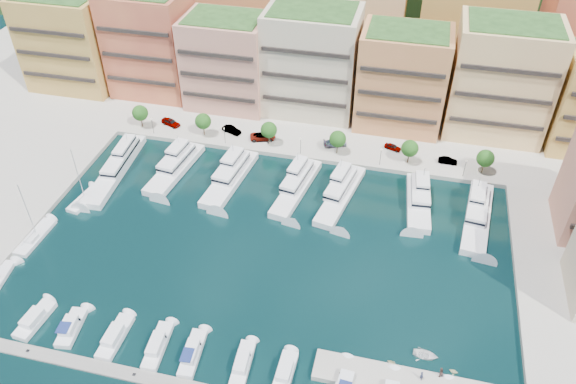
% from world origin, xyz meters
% --- Properties ---
extents(ground, '(400.00, 400.00, 0.00)m').
position_xyz_m(ground, '(0.00, 0.00, 0.00)').
color(ground, black).
rests_on(ground, ground).
extents(north_quay, '(220.00, 64.00, 2.00)m').
position_xyz_m(north_quay, '(0.00, 62.00, 0.00)').
color(north_quay, '#9E998E').
rests_on(north_quay, ground).
extents(hillside, '(240.00, 40.00, 58.00)m').
position_xyz_m(hillside, '(0.00, 110.00, 0.00)').
color(hillside, '#183515').
rests_on(hillside, ground).
extents(apartment_0, '(22.00, 16.50, 24.80)m').
position_xyz_m(apartment_0, '(-66.00, 49.99, 13.31)').
color(apartment_0, tan).
rests_on(apartment_0, north_quay).
extents(apartment_1, '(20.00, 16.50, 26.80)m').
position_xyz_m(apartment_1, '(-44.00, 51.99, 14.31)').
color(apartment_1, '#DA7B48').
rests_on(apartment_1, north_quay).
extents(apartment_2, '(20.00, 15.50, 22.80)m').
position_xyz_m(apartment_2, '(-23.00, 49.99, 12.31)').
color(apartment_2, tan).
rests_on(apartment_2, north_quay).
extents(apartment_3, '(22.00, 16.50, 25.80)m').
position_xyz_m(apartment_3, '(-2.00, 51.99, 13.81)').
color(apartment_3, beige).
rests_on(apartment_3, north_quay).
extents(apartment_4, '(20.00, 15.50, 23.80)m').
position_xyz_m(apartment_4, '(20.00, 49.99, 12.81)').
color(apartment_4, '#CE7B4D').
rests_on(apartment_4, north_quay).
extents(apartment_5, '(22.00, 16.50, 26.80)m').
position_xyz_m(apartment_5, '(42.00, 51.99, 14.31)').
color(apartment_5, '#E6C27A').
rests_on(apartment_5, north_quay).
extents(backblock_0, '(26.00, 18.00, 30.00)m').
position_xyz_m(backblock_0, '(-55.00, 74.00, 16.00)').
color(backblock_0, beige).
rests_on(backblock_0, north_quay).
extents(backblock_1, '(26.00, 18.00, 30.00)m').
position_xyz_m(backblock_1, '(-25.00, 74.00, 16.00)').
color(backblock_1, '#CE7B4D').
rests_on(backblock_1, north_quay).
extents(backblock_2, '(26.00, 18.00, 30.00)m').
position_xyz_m(backblock_2, '(5.00, 74.00, 16.00)').
color(backblock_2, '#E6C27A').
rests_on(backblock_2, north_quay).
extents(backblock_3, '(26.00, 18.00, 30.00)m').
position_xyz_m(backblock_3, '(35.00, 74.00, 16.00)').
color(backblock_3, tan).
rests_on(backblock_3, north_quay).
extents(tree_0, '(3.80, 3.80, 5.65)m').
position_xyz_m(tree_0, '(-40.00, 33.50, 4.74)').
color(tree_0, '#473323').
rests_on(tree_0, north_quay).
extents(tree_1, '(3.80, 3.80, 5.65)m').
position_xyz_m(tree_1, '(-24.00, 33.50, 4.74)').
color(tree_1, '#473323').
rests_on(tree_1, north_quay).
extents(tree_2, '(3.80, 3.80, 5.65)m').
position_xyz_m(tree_2, '(-8.00, 33.50, 4.74)').
color(tree_2, '#473323').
rests_on(tree_2, north_quay).
extents(tree_3, '(3.80, 3.80, 5.65)m').
position_xyz_m(tree_3, '(8.00, 33.50, 4.74)').
color(tree_3, '#473323').
rests_on(tree_3, north_quay).
extents(tree_4, '(3.80, 3.80, 5.65)m').
position_xyz_m(tree_4, '(24.00, 33.50, 4.74)').
color(tree_4, '#473323').
rests_on(tree_4, north_quay).
extents(tree_5, '(3.80, 3.80, 5.65)m').
position_xyz_m(tree_5, '(40.00, 33.50, 4.74)').
color(tree_5, '#473323').
rests_on(tree_5, north_quay).
extents(lamppost_0, '(0.30, 0.30, 4.20)m').
position_xyz_m(lamppost_0, '(-36.00, 31.20, 3.83)').
color(lamppost_0, black).
rests_on(lamppost_0, north_quay).
extents(lamppost_1, '(0.30, 0.30, 4.20)m').
position_xyz_m(lamppost_1, '(-18.00, 31.20, 3.83)').
color(lamppost_1, black).
rests_on(lamppost_1, north_quay).
extents(lamppost_2, '(0.30, 0.30, 4.20)m').
position_xyz_m(lamppost_2, '(0.00, 31.20, 3.83)').
color(lamppost_2, black).
rests_on(lamppost_2, north_quay).
extents(lamppost_3, '(0.30, 0.30, 4.20)m').
position_xyz_m(lamppost_3, '(18.00, 31.20, 3.83)').
color(lamppost_3, black).
rests_on(lamppost_3, north_quay).
extents(lamppost_4, '(0.30, 0.30, 4.20)m').
position_xyz_m(lamppost_4, '(36.00, 31.20, 3.83)').
color(lamppost_4, black).
rests_on(lamppost_4, north_quay).
extents(yacht_0, '(5.96, 26.06, 7.30)m').
position_xyz_m(yacht_0, '(-38.31, 17.17, 1.21)').
color(yacht_0, white).
rests_on(yacht_0, ground).
extents(yacht_1, '(7.20, 20.02, 7.30)m').
position_xyz_m(yacht_1, '(-25.73, 19.99, 1.09)').
color(yacht_1, white).
rests_on(yacht_1, ground).
extents(yacht_2, '(7.20, 20.97, 7.30)m').
position_xyz_m(yacht_2, '(-12.85, 19.59, 1.21)').
color(yacht_2, white).
rests_on(yacht_2, ground).
extents(yacht_3, '(7.27, 20.70, 7.30)m').
position_xyz_m(yacht_3, '(1.82, 19.70, 1.21)').
color(yacht_3, white).
rests_on(yacht_3, ground).
extents(yacht_4, '(8.04, 21.19, 7.30)m').
position_xyz_m(yacht_4, '(11.29, 19.43, 1.09)').
color(yacht_4, white).
rests_on(yacht_4, ground).
extents(yacht_5, '(5.85, 17.91, 7.30)m').
position_xyz_m(yacht_5, '(27.13, 20.94, 1.21)').
color(yacht_5, white).
rests_on(yacht_5, ground).
extents(yacht_6, '(6.88, 22.07, 7.30)m').
position_xyz_m(yacht_6, '(38.83, 19.06, 1.21)').
color(yacht_6, white).
rests_on(yacht_6, ground).
extents(cruiser_0, '(3.47, 8.16, 2.55)m').
position_xyz_m(cruiser_0, '(-32.21, -24.59, 0.55)').
color(cruiser_0, white).
rests_on(cruiser_0, ground).
extents(cruiser_1, '(3.67, 7.92, 2.66)m').
position_xyz_m(cruiser_1, '(-25.59, -24.60, 0.57)').
color(cruiser_1, white).
rests_on(cruiser_1, ground).
extents(cruiser_2, '(2.73, 8.65, 2.55)m').
position_xyz_m(cruiser_2, '(-17.85, -24.59, 0.55)').
color(cruiser_2, white).
rests_on(cruiser_2, ground).
extents(cruiser_3, '(3.16, 8.98, 2.55)m').
position_xyz_m(cruiser_3, '(-10.57, -24.60, 0.55)').
color(cruiser_3, white).
rests_on(cruiser_3, ground).
extents(cruiser_4, '(3.11, 8.75, 2.66)m').
position_xyz_m(cruiser_4, '(-4.76, -24.61, 0.57)').
color(cruiser_4, white).
rests_on(cruiser_4, ground).
extents(cruiser_5, '(2.83, 8.16, 2.55)m').
position_xyz_m(cruiser_5, '(3.36, -24.59, 0.55)').
color(cruiser_5, white).
rests_on(cruiser_5, ground).
extents(cruiser_6, '(2.62, 7.35, 2.55)m').
position_xyz_m(cruiser_6, '(10.00, -24.58, 0.55)').
color(cruiser_6, white).
rests_on(cruiser_6, ground).
extents(sailboat_1, '(3.03, 10.24, 13.20)m').
position_xyz_m(sailboat_1, '(-43.50, -7.03, 0.31)').
color(sailboat_1, white).
rests_on(sailboat_1, ground).
extents(sailboat_2, '(3.90, 8.65, 13.20)m').
position_xyz_m(sailboat_2, '(-40.09, 5.31, 0.32)').
color(sailboat_2, white).
rests_on(sailboat_2, ground).
extents(tender_3, '(1.57, 1.44, 0.71)m').
position_xyz_m(tender_3, '(34.67, -18.22, 0.35)').
color(tender_3, '#F1EEB8').
rests_on(tender_3, ground).
extents(tender_1, '(2.02, 1.90, 0.84)m').
position_xyz_m(tender_1, '(25.49, -19.00, 0.42)').
color(tender_1, beige).
rests_on(tender_1, ground).
extents(tender_2, '(4.02, 3.01, 0.79)m').
position_xyz_m(tender_2, '(30.40, -16.32, 0.40)').
color(tender_2, white).
rests_on(tender_2, ground).
extents(car_0, '(5.40, 3.66, 1.71)m').
position_xyz_m(car_0, '(-33.40, 35.60, 1.85)').
color(car_0, gray).
rests_on(car_0, north_quay).
extents(car_1, '(5.08, 3.26, 1.58)m').
position_xyz_m(car_1, '(-17.94, 35.89, 1.79)').
color(car_1, gray).
rests_on(car_1, north_quay).
extents(car_2, '(6.51, 4.36, 1.66)m').
position_xyz_m(car_2, '(-9.89, 34.83, 1.83)').
color(car_2, gray).
rests_on(car_2, north_quay).
extents(car_3, '(5.86, 4.14, 1.57)m').
position_xyz_m(car_3, '(7.11, 36.18, 1.79)').
color(car_3, gray).
rests_on(car_3, north_quay).
extents(car_4, '(4.18, 2.73, 1.32)m').
position_xyz_m(car_4, '(20.25, 37.82, 1.66)').
color(car_4, gray).
rests_on(car_4, north_quay).
extents(car_5, '(4.20, 1.56, 1.37)m').
position_xyz_m(car_5, '(32.64, 35.23, 1.69)').
color(car_5, gray).
rests_on(car_5, north_quay).
extents(person_0, '(0.70, 0.78, 1.78)m').
position_xyz_m(person_0, '(29.83, -21.17, 1.89)').
color(person_0, '#252D4B').
rests_on(person_0, finger_pier).
extents(person_1, '(1.18, 1.11, 1.93)m').
position_xyz_m(person_1, '(32.50, -20.00, 1.96)').
color(person_1, '#4C332D').
rests_on(person_1, finger_pier).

